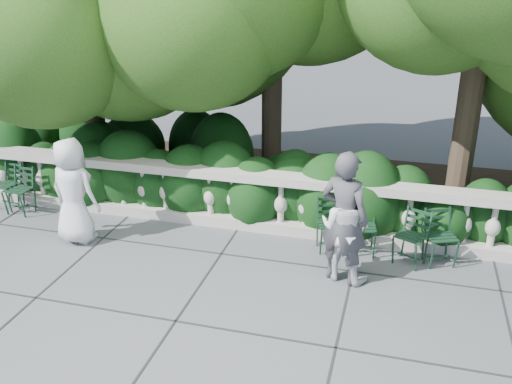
% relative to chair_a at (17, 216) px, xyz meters
% --- Properties ---
extents(ground, '(90.00, 90.00, 0.00)m').
position_rel_chair_a_xyz_m(ground, '(4.39, -1.16, 0.00)').
color(ground, '#484B4F').
rests_on(ground, ground).
extents(balustrade, '(12.00, 0.44, 1.00)m').
position_rel_chair_a_xyz_m(balustrade, '(4.39, 0.64, 0.49)').
color(balustrade, '#9E998E').
rests_on(balustrade, ground).
extents(shrub_hedge, '(15.00, 2.60, 1.70)m').
position_rel_chair_a_xyz_m(shrub_hedge, '(4.39, 1.84, 0.00)').
color(shrub_hedge, black).
rests_on(shrub_hedge, ground).
extents(chair_a, '(0.46, 0.50, 0.84)m').
position_rel_chair_a_xyz_m(chair_a, '(0.00, 0.00, 0.00)').
color(chair_a, black).
rests_on(chair_a, ground).
extents(chair_b, '(0.51, 0.55, 0.84)m').
position_rel_chair_a_xyz_m(chair_b, '(-0.34, 0.13, 0.00)').
color(chair_b, black).
rests_on(chair_b, ground).
extents(chair_c, '(0.57, 0.60, 0.84)m').
position_rel_chair_a_xyz_m(chair_c, '(5.52, 0.07, 0.00)').
color(chair_c, black).
rests_on(chair_c, ground).
extents(chair_d, '(0.52, 0.55, 0.84)m').
position_rel_chair_a_xyz_m(chair_d, '(5.97, 0.07, 0.00)').
color(chair_d, black).
rests_on(chair_d, ground).
extents(chair_e, '(0.60, 0.62, 0.84)m').
position_rel_chair_a_xyz_m(chair_e, '(6.59, -0.04, 0.00)').
color(chair_e, black).
rests_on(chair_e, ground).
extents(chair_f, '(0.59, 0.61, 0.84)m').
position_rel_chair_a_xyz_m(chair_f, '(7.13, 0.06, 0.00)').
color(chair_f, black).
rests_on(chair_f, ground).
extents(person_businessman, '(0.91, 0.67, 1.69)m').
position_rel_chair_a_xyz_m(person_businessman, '(1.55, -0.52, 0.85)').
color(person_businessman, silver).
rests_on(person_businessman, ground).
extents(person_woman_grey, '(0.81, 0.67, 1.90)m').
position_rel_chair_a_xyz_m(person_woman_grey, '(5.74, -0.63, 0.95)').
color(person_woman_grey, '#3B3B3F').
rests_on(person_woman_grey, ground).
extents(person_casual_man, '(0.87, 0.76, 1.51)m').
position_rel_chair_a_xyz_m(person_casual_man, '(5.76, -0.55, 0.75)').
color(person_casual_man, silver).
rests_on(person_casual_man, ground).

